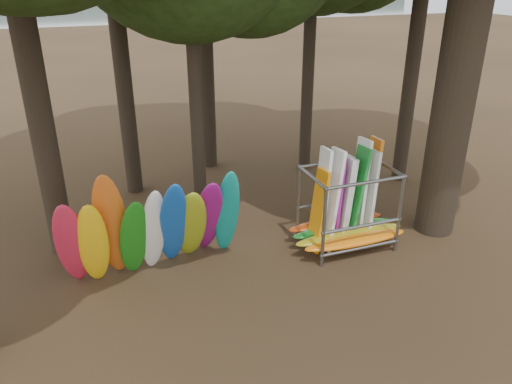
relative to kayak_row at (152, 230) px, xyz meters
name	(u,v)px	position (x,y,z in m)	size (l,w,h in m)	color
ground	(297,260)	(3.55, -0.52, -1.31)	(120.00, 120.00, 0.00)	#47331E
lake	(105,25)	(3.55, 59.48, -1.31)	(160.00, 160.00, 0.00)	gray
kayak_row	(152,230)	(0.00, 0.00, 0.00)	(4.41, 2.19, 3.17)	red
storage_rack	(347,211)	(5.12, -0.20, -0.29)	(3.19, 1.62, 2.89)	slate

